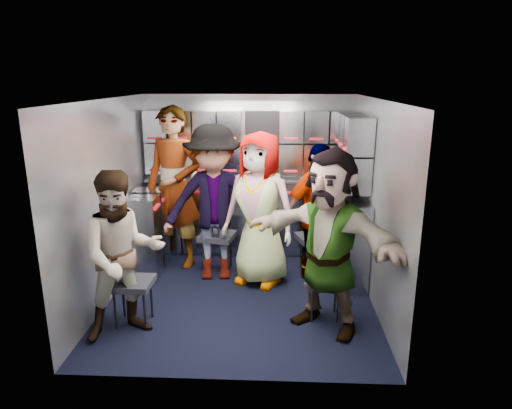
{
  "coord_description": "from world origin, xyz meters",
  "views": [
    {
      "loc": [
        0.38,
        -4.59,
        2.31
      ],
      "look_at": [
        0.14,
        0.35,
        0.93
      ],
      "focal_mm": 32.0,
      "sensor_mm": 36.0,
      "label": 1
    }
  ],
  "objects_px": {
    "attendant_arc_e": "(329,242)",
    "jump_seat_mid_left": "(217,238)",
    "jump_seat_mid_right": "(314,240)",
    "attendant_arc_c": "(259,209)",
    "jump_seat_center": "(260,242)",
    "jump_seat_near_right": "(325,285)",
    "jump_seat_near_left": "(132,285)",
    "attendant_arc_b": "(214,204)",
    "attendant_standing": "(174,188)",
    "attendant_arc_a": "(123,256)",
    "attendant_arc_d": "(316,213)"
  },
  "relations": [
    {
      "from": "attendant_arc_b",
      "to": "attendant_arc_e",
      "type": "bearing_deg",
      "value": -47.39
    },
    {
      "from": "jump_seat_mid_left",
      "to": "attendant_arc_a",
      "type": "xyz_separation_m",
      "value": [
        -0.65,
        -1.48,
        0.35
      ]
    },
    {
      "from": "jump_seat_near_left",
      "to": "jump_seat_mid_right",
      "type": "distance_m",
      "value": 2.25
    },
    {
      "from": "attendant_arc_a",
      "to": "attendant_arc_b",
      "type": "height_order",
      "value": "attendant_arc_b"
    },
    {
      "from": "jump_seat_mid_right",
      "to": "jump_seat_center",
      "type": "bearing_deg",
      "value": -168.16
    },
    {
      "from": "attendant_standing",
      "to": "attendant_arc_b",
      "type": "bearing_deg",
      "value": -18.49
    },
    {
      "from": "attendant_standing",
      "to": "attendant_arc_a",
      "type": "xyz_separation_m",
      "value": [
        -0.1,
        -1.67,
        -0.22
      ]
    },
    {
      "from": "jump_seat_mid_right",
      "to": "attendant_arc_c",
      "type": "xyz_separation_m",
      "value": [
        -0.65,
        -0.32,
        0.47
      ]
    },
    {
      "from": "jump_seat_near_left",
      "to": "attendant_arc_b",
      "type": "height_order",
      "value": "attendant_arc_b"
    },
    {
      "from": "jump_seat_mid_right",
      "to": "attendant_arc_c",
      "type": "distance_m",
      "value": 0.86
    },
    {
      "from": "attendant_arc_b",
      "to": "attendant_arc_e",
      "type": "relative_size",
      "value": 1.05
    },
    {
      "from": "jump_seat_mid_right",
      "to": "attendant_arc_b",
      "type": "bearing_deg",
      "value": -169.92
    },
    {
      "from": "jump_seat_near_right",
      "to": "attendant_arc_c",
      "type": "distance_m",
      "value": 1.17
    },
    {
      "from": "jump_seat_center",
      "to": "attendant_arc_d",
      "type": "distance_m",
      "value": 0.76
    },
    {
      "from": "attendant_standing",
      "to": "attendant_arc_e",
      "type": "distance_m",
      "value": 2.28
    },
    {
      "from": "attendant_arc_b",
      "to": "attendant_arc_e",
      "type": "xyz_separation_m",
      "value": [
        1.2,
        -1.09,
        -0.05
      ]
    },
    {
      "from": "attendant_arc_c",
      "to": "attendant_arc_e",
      "type": "distance_m",
      "value": 1.19
    },
    {
      "from": "jump_seat_near_left",
      "to": "attendant_arc_d",
      "type": "xyz_separation_m",
      "value": [
        1.82,
        1.15,
        0.4
      ]
    },
    {
      "from": "jump_seat_mid_right",
      "to": "attendant_arc_b",
      "type": "height_order",
      "value": "attendant_arc_b"
    },
    {
      "from": "jump_seat_mid_right",
      "to": "jump_seat_near_left",
      "type": "bearing_deg",
      "value": -144.0
    },
    {
      "from": "jump_seat_near_right",
      "to": "attendant_arc_a",
      "type": "relative_size",
      "value": 0.27
    },
    {
      "from": "attendant_arc_c",
      "to": "jump_seat_near_left",
      "type": "bearing_deg",
      "value": -116.38
    },
    {
      "from": "jump_seat_near_right",
      "to": "attendant_arc_b",
      "type": "xyz_separation_m",
      "value": [
        -1.2,
        0.91,
        0.56
      ]
    },
    {
      "from": "jump_seat_center",
      "to": "jump_seat_near_right",
      "type": "bearing_deg",
      "value": -55.67
    },
    {
      "from": "jump_seat_center",
      "to": "attendant_arc_d",
      "type": "xyz_separation_m",
      "value": [
        0.65,
        -0.04,
        0.39
      ]
    },
    {
      "from": "jump_seat_center",
      "to": "jump_seat_mid_right",
      "type": "relative_size",
      "value": 0.97
    },
    {
      "from": "jump_seat_near_left",
      "to": "attendant_arc_d",
      "type": "relative_size",
      "value": 0.28
    },
    {
      "from": "jump_seat_center",
      "to": "jump_seat_near_right",
      "type": "relative_size",
      "value": 1.12
    },
    {
      "from": "jump_seat_mid_right",
      "to": "attendant_arc_c",
      "type": "relative_size",
      "value": 0.28
    },
    {
      "from": "jump_seat_near_right",
      "to": "attendant_arc_b",
      "type": "distance_m",
      "value": 1.61
    },
    {
      "from": "attendant_standing",
      "to": "jump_seat_near_left",
      "type": "bearing_deg",
      "value": -77.95
    },
    {
      "from": "jump_seat_center",
      "to": "attendant_standing",
      "type": "height_order",
      "value": "attendant_standing"
    },
    {
      "from": "attendant_arc_e",
      "to": "jump_seat_near_left",
      "type": "bearing_deg",
      "value": -143.09
    },
    {
      "from": "attendant_arc_d",
      "to": "jump_seat_mid_right",
      "type": "bearing_deg",
      "value": 53.13
    },
    {
      "from": "jump_seat_mid_left",
      "to": "attendant_arc_d",
      "type": "bearing_deg",
      "value": -7.31
    },
    {
      "from": "jump_seat_near_left",
      "to": "jump_seat_near_right",
      "type": "bearing_deg",
      "value": 6.29
    },
    {
      "from": "attendant_arc_a",
      "to": "attendant_arc_d",
      "type": "bearing_deg",
      "value": 7.66
    },
    {
      "from": "jump_seat_near_left",
      "to": "attendant_standing",
      "type": "bearing_deg",
      "value": 85.97
    },
    {
      "from": "jump_seat_near_right",
      "to": "attendant_arc_c",
      "type": "bearing_deg",
      "value": 129.89
    },
    {
      "from": "jump_seat_center",
      "to": "jump_seat_near_right",
      "type": "distance_m",
      "value": 1.2
    },
    {
      "from": "jump_seat_near_left",
      "to": "attendant_arc_c",
      "type": "relative_size",
      "value": 0.26
    },
    {
      "from": "jump_seat_center",
      "to": "attendant_arc_a",
      "type": "height_order",
      "value": "attendant_arc_a"
    },
    {
      "from": "jump_seat_mid_left",
      "to": "attendant_arc_e",
      "type": "distance_m",
      "value": 1.8
    },
    {
      "from": "jump_seat_mid_right",
      "to": "attendant_arc_e",
      "type": "height_order",
      "value": "attendant_arc_e"
    },
    {
      "from": "attendant_arc_a",
      "to": "attendant_arc_d",
      "type": "height_order",
      "value": "attendant_arc_d"
    },
    {
      "from": "attendant_arc_e",
      "to": "jump_seat_mid_left",
      "type": "bearing_deg",
      "value": 169.46
    },
    {
      "from": "jump_seat_mid_left",
      "to": "attendant_arc_d",
      "type": "height_order",
      "value": "attendant_arc_d"
    },
    {
      "from": "attendant_arc_a",
      "to": "attendant_arc_d",
      "type": "xyz_separation_m",
      "value": [
        1.82,
        1.33,
        0.03
      ]
    },
    {
      "from": "jump_seat_near_left",
      "to": "attendant_arc_b",
      "type": "bearing_deg",
      "value": 59.88
    },
    {
      "from": "jump_seat_mid_right",
      "to": "attendant_arc_a",
      "type": "relative_size",
      "value": 0.31
    }
  ]
}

